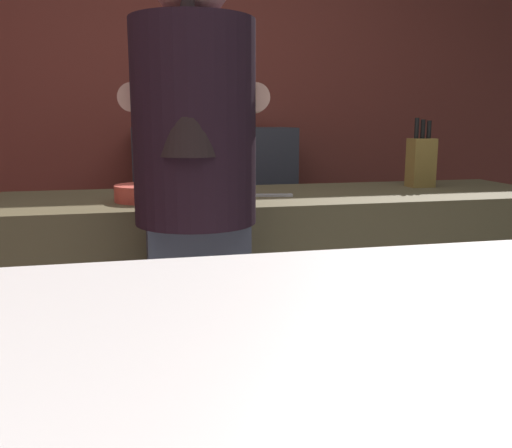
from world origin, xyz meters
TOP-DOWN VIEW (x-y plane):
  - wall_back at (0.00, 2.20)m, footprint 5.20×0.10m
  - prep_counter at (0.35, 0.77)m, footprint 2.10×0.60m
  - back_shelf at (0.26, 1.92)m, footprint 0.92×0.36m
  - bartender at (-0.03, 0.31)m, footprint 0.48×0.54m
  - knife_block at (0.97, 0.85)m, footprint 0.10×0.08m
  - mixing_bowl at (-0.16, 0.69)m, footprint 0.20×0.20m
  - chefs_knife at (0.25, 0.72)m, footprint 0.24×0.08m
  - bottle_olive_oil at (0.01, 1.98)m, footprint 0.05×0.05m
  - bottle_vinegar at (0.09, 1.88)m, footprint 0.07×0.07m
  - bottle_soy at (0.32, 1.92)m, footprint 0.05×0.05m

SIDE VIEW (x-z plane):
  - prep_counter at x=0.35m, z-range 0.00..0.91m
  - back_shelf at x=0.26m, z-range 0.00..1.14m
  - chefs_knife at x=0.25m, z-range 0.91..0.92m
  - mixing_bowl at x=-0.16m, z-range 0.91..0.97m
  - bartender at x=-0.03m, z-range 0.13..1.80m
  - knife_block at x=0.97m, z-range 0.87..1.16m
  - bottle_olive_oil at x=0.01m, z-range 1.12..1.30m
  - bottle_vinegar at x=0.09m, z-range 1.12..1.33m
  - bottle_soy at x=0.32m, z-range 1.11..1.37m
  - wall_back at x=0.00m, z-range 0.00..2.70m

